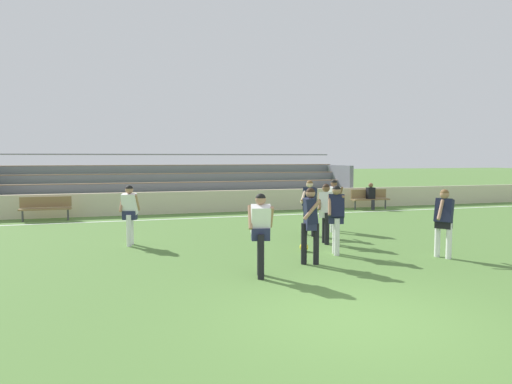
# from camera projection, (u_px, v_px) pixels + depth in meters

# --- Properties ---
(ground_plane) EXTENTS (160.00, 160.00, 0.00)m
(ground_plane) POSITION_uv_depth(u_px,v_px,m) (361.00, 319.00, 6.70)
(ground_plane) COLOR #517A38
(field_line_sideline) EXTENTS (44.00, 0.12, 0.01)m
(field_line_sideline) POSITION_uv_depth(u_px,v_px,m) (209.00, 218.00, 18.03)
(field_line_sideline) COLOR white
(field_line_sideline) RESTS_ON ground
(sideline_wall) EXTENTS (48.00, 0.16, 0.93)m
(sideline_wall) POSITION_uv_depth(u_px,v_px,m) (202.00, 202.00, 19.63)
(sideline_wall) COLOR beige
(sideline_wall) RESTS_ON ground
(bleacher_stand) EXTENTS (16.61, 3.09, 2.55)m
(bleacher_stand) POSITION_uv_depth(u_px,v_px,m) (180.00, 185.00, 21.47)
(bleacher_stand) COLOR #897051
(bleacher_stand) RESTS_ON ground
(bench_far_right) EXTENTS (1.80, 0.40, 0.90)m
(bench_far_right) POSITION_uv_depth(u_px,v_px,m) (370.00, 197.00, 21.02)
(bench_far_right) COLOR olive
(bench_far_right) RESTS_ON ground
(bench_far_left) EXTENTS (1.80, 0.40, 0.90)m
(bench_far_left) POSITION_uv_depth(u_px,v_px,m) (46.00, 206.00, 17.12)
(bench_far_left) COLOR olive
(bench_far_left) RESTS_ON ground
(spectator_seated) EXTENTS (0.36, 0.42, 1.21)m
(spectator_seated) POSITION_uv_depth(u_px,v_px,m) (371.00, 194.00, 20.89)
(spectator_seated) COLOR #2D2D38
(spectator_seated) RESTS_ON ground
(player_dark_pressing_high) EXTENTS (0.59, 0.52, 1.69)m
(player_dark_pressing_high) POSITION_uv_depth(u_px,v_px,m) (336.00, 213.00, 11.13)
(player_dark_pressing_high) COLOR white
(player_dark_pressing_high) RESTS_ON ground
(player_white_on_ball) EXTENTS (0.62, 0.42, 1.65)m
(player_white_on_ball) POSITION_uv_depth(u_px,v_px,m) (326.00, 208.00, 12.53)
(player_white_on_ball) COLOR black
(player_white_on_ball) RESTS_ON ground
(player_white_wide_left) EXTENTS (0.58, 0.41, 1.63)m
(player_white_wide_left) POSITION_uv_depth(u_px,v_px,m) (130.00, 210.00, 12.30)
(player_white_wide_left) COLOR white
(player_white_wide_left) RESTS_ON ground
(player_white_challenging) EXTENTS (0.55, 0.51, 1.67)m
(player_white_challenging) POSITION_uv_depth(u_px,v_px,m) (261.00, 228.00, 9.01)
(player_white_challenging) COLOR black
(player_white_challenging) RESTS_ON ground
(player_white_trailing_run) EXTENTS (0.44, 0.56, 1.66)m
(player_white_trailing_run) POSITION_uv_depth(u_px,v_px,m) (334.00, 201.00, 14.63)
(player_white_trailing_run) COLOR white
(player_white_trailing_run) RESTS_ON ground
(player_dark_wide_right) EXTENTS (0.75, 0.50, 1.68)m
(player_dark_wide_right) POSITION_uv_depth(u_px,v_px,m) (310.00, 203.00, 13.83)
(player_dark_wide_right) COLOR black
(player_dark_wide_right) RESTS_ON ground
(player_dark_deep_cover) EXTENTS (0.49, 0.53, 1.71)m
(player_dark_deep_cover) POSITION_uv_depth(u_px,v_px,m) (310.00, 219.00, 10.09)
(player_dark_deep_cover) COLOR black
(player_dark_deep_cover) RESTS_ON ground
(player_dark_overlapping) EXTENTS (0.69, 0.51, 1.63)m
(player_dark_overlapping) POSITION_uv_depth(u_px,v_px,m) (444.00, 217.00, 10.76)
(player_dark_overlapping) COLOR white
(player_dark_overlapping) RESTS_ON ground
(soccer_ball) EXTENTS (0.22, 0.22, 0.22)m
(soccer_ball) POSITION_uv_depth(u_px,v_px,m) (304.00, 247.00, 11.55)
(soccer_ball) COLOR yellow
(soccer_ball) RESTS_ON ground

